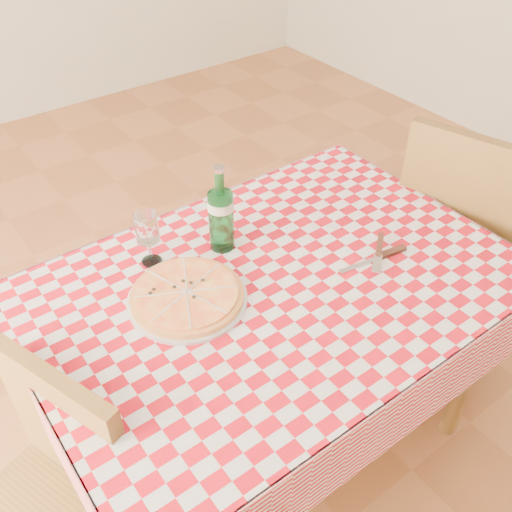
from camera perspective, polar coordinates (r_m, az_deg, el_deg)
The scene contains 8 objects.
dining_table at distance 1.60m, azimuth 1.87°, elevation -5.21°, with size 1.20×0.80×0.75m.
tablecloth at distance 1.53m, azimuth 1.94°, elevation -2.71°, with size 1.30×0.90×0.01m, color maroon.
chair_near at distance 2.12m, azimuth 20.25°, elevation 1.94°, with size 0.56×0.56×0.99m.
chair_far at distance 1.55m, azimuth -19.76°, elevation -21.45°, with size 0.48×0.48×0.84m.
pizza_plate at distance 1.47m, azimuth -6.91°, elevation -3.88°, with size 0.31×0.31×0.04m, color #BB853E, non-canonical shape.
water_bottle at distance 1.57m, azimuth -3.56°, elevation 4.74°, with size 0.07×0.07×0.26m, color #175D28, non-canonical shape.
wine_glass at distance 1.57m, azimuth -10.71°, elevation 1.71°, with size 0.06×0.06×0.16m, color white, non-canonical shape.
cutlery at distance 1.63m, azimuth 12.12°, elevation 0.07°, with size 0.24×0.20×0.03m, color silver, non-canonical shape.
Camera 1 is at (-0.71, -0.87, 1.79)m, focal length 40.00 mm.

